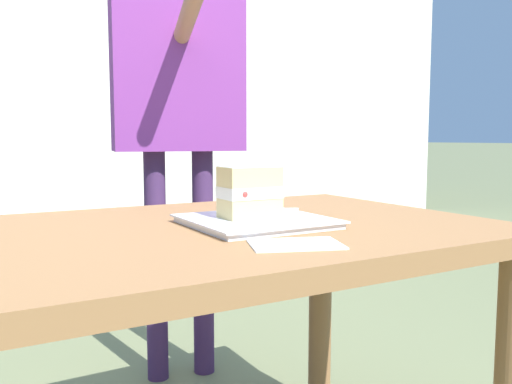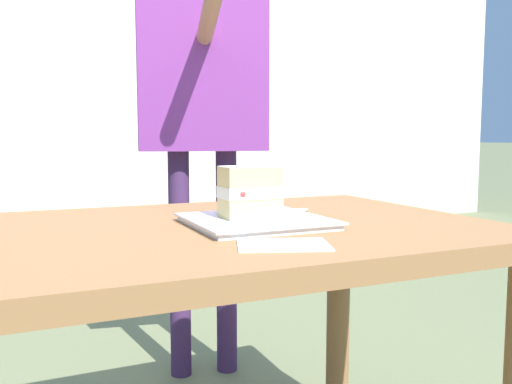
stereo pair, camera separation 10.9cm
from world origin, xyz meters
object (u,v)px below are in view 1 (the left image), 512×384
(paper_napkin, at_px, (295,244))
(patio_table, at_px, (186,279))
(cake_slice, at_px, (250,192))
(dessert_plate, at_px, (256,221))
(dessert_fork, at_px, (259,210))
(diner_person, at_px, (178,75))

(paper_napkin, bearing_deg, patio_table, -68.57)
(patio_table, relative_size, cake_slice, 10.70)
(dessert_plate, height_order, dessert_fork, dessert_plate)
(dessert_plate, height_order, diner_person, diner_person)
(patio_table, relative_size, dessert_plate, 4.71)
(paper_napkin, bearing_deg, diner_person, -101.10)
(diner_person, bearing_deg, dessert_fork, 85.56)
(dessert_plate, distance_m, dessert_fork, 0.21)
(patio_table, xyz_separation_m, dessert_plate, (-0.14, 0.04, 0.11))
(dessert_plate, bearing_deg, paper_napkin, 78.25)
(diner_person, bearing_deg, patio_table, 69.18)
(diner_person, bearing_deg, dessert_plate, 79.06)
(cake_slice, xyz_separation_m, diner_person, (-0.17, -0.82, 0.33))
(cake_slice, xyz_separation_m, paper_napkin, (0.03, 0.22, -0.07))
(dessert_plate, height_order, paper_napkin, dessert_plate)
(dessert_plate, relative_size, paper_napkin, 1.52)
(dessert_plate, distance_m, paper_napkin, 0.21)
(diner_person, bearing_deg, paper_napkin, 78.90)
(dessert_fork, distance_m, diner_person, 0.76)
(patio_table, height_order, paper_napkin, paper_napkin)
(patio_table, relative_size, paper_napkin, 7.16)
(dessert_plate, bearing_deg, dessert_fork, -121.60)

